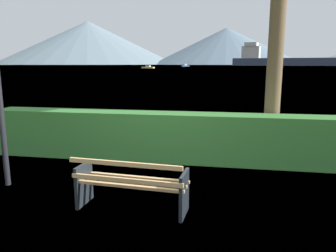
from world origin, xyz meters
TOP-DOWN VIEW (x-y plane):
  - ground_plane at (0.00, 0.00)m, footprint 1400.00×1400.00m
  - water_surface at (0.00, 306.11)m, footprint 620.00×620.00m
  - park_bench at (-0.00, -0.06)m, footprint 1.78×0.70m
  - hedge_row at (0.00, 2.68)m, footprint 8.41×0.69m
  - cargo_ship_large at (45.32, 313.43)m, footprint 90.09×35.29m
  - fishing_boat_near at (-33.03, 137.98)m, footprint 6.02×3.39m
  - sailboat_mid at (-25.79, 214.92)m, footprint 5.45×5.18m
  - distant_hills at (-98.40, 589.67)m, footprint 828.12×366.28m

SIDE VIEW (x-z plane):
  - ground_plane at x=0.00m, z-range 0.00..0.00m
  - water_surface at x=0.00m, z-range 0.00..0.00m
  - park_bench at x=0.00m, z-range -0.01..0.86m
  - fishing_boat_near at x=-33.03m, z-range -0.20..1.15m
  - hedge_row at x=0.00m, z-range 0.00..1.13m
  - sailboat_mid at x=-25.79m, z-range -0.27..1.51m
  - cargo_ship_large at x=45.32m, z-range -4.74..16.77m
  - distant_hills at x=-98.40m, z-range -5.95..75.35m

